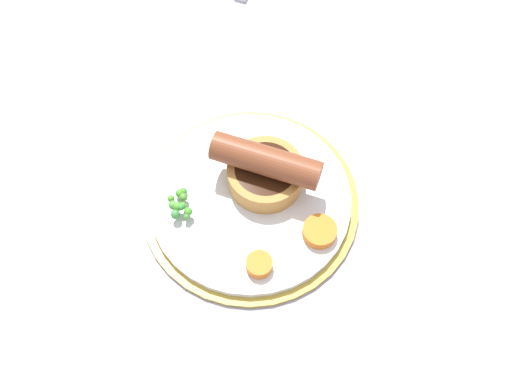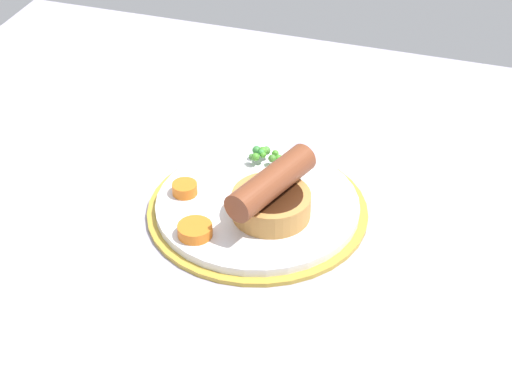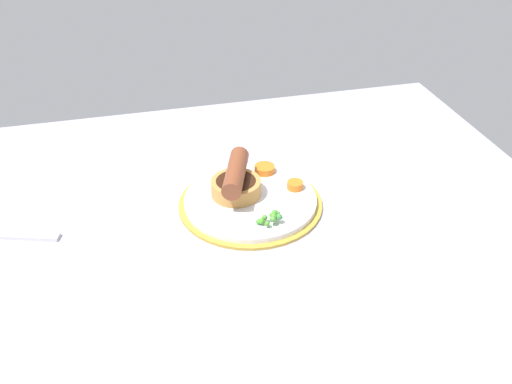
{
  "view_description": "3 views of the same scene",
  "coord_description": "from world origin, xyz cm",
  "px_view_note": "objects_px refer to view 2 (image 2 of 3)",
  "views": [
    {
      "loc": [
        -32.45,
        -1.96,
        58.09
      ],
      "look_at": [
        -4.89,
        -1.97,
        5.94
      ],
      "focal_mm": 40.0,
      "sensor_mm": 36.0,
      "label": 1
    },
    {
      "loc": [
        17.36,
        -69.4,
        58.66
      ],
      "look_at": [
        -4.49,
        -2.43,
        6.52
      ],
      "focal_mm": 60.0,
      "sensor_mm": 36.0,
      "label": 2
    },
    {
      "loc": [
        12.98,
        72.32,
        56.8
      ],
      "look_at": [
        -5.24,
        0.12,
        6.41
      ],
      "focal_mm": 40.0,
      "sensor_mm": 36.0,
      "label": 3
    }
  ],
  "objects_px": {
    "carrot_slice_2": "(195,230)",
    "pea_pile": "(266,155)",
    "dinner_plate": "(258,208)",
    "carrot_slice_1": "(185,189)",
    "sausage_pudding": "(271,196)"
  },
  "relations": [
    {
      "from": "carrot_slice_1",
      "to": "sausage_pudding",
      "type": "bearing_deg",
      "value": -3.99
    },
    {
      "from": "carrot_slice_2",
      "to": "sausage_pudding",
      "type": "bearing_deg",
      "value": 41.22
    },
    {
      "from": "dinner_plate",
      "to": "carrot_slice_1",
      "type": "distance_m",
      "value": 0.08
    },
    {
      "from": "carrot_slice_2",
      "to": "pea_pile",
      "type": "bearing_deg",
      "value": 78.69
    },
    {
      "from": "sausage_pudding",
      "to": "pea_pile",
      "type": "height_order",
      "value": "sausage_pudding"
    },
    {
      "from": "sausage_pudding",
      "to": "carrot_slice_2",
      "type": "xyz_separation_m",
      "value": [
        -0.06,
        -0.05,
        -0.02
      ]
    },
    {
      "from": "pea_pile",
      "to": "carrot_slice_1",
      "type": "distance_m",
      "value": 0.1
    },
    {
      "from": "sausage_pudding",
      "to": "carrot_slice_1",
      "type": "xyz_separation_m",
      "value": [
        -0.1,
        0.01,
        -0.02
      ]
    },
    {
      "from": "dinner_plate",
      "to": "carrot_slice_2",
      "type": "bearing_deg",
      "value": -121.0
    },
    {
      "from": "dinner_plate",
      "to": "sausage_pudding",
      "type": "xyz_separation_m",
      "value": [
        0.02,
        -0.02,
        0.03
      ]
    },
    {
      "from": "carrot_slice_2",
      "to": "dinner_plate",
      "type": "bearing_deg",
      "value": 59.0
    },
    {
      "from": "carrot_slice_1",
      "to": "carrot_slice_2",
      "type": "relative_size",
      "value": 0.76
    },
    {
      "from": "dinner_plate",
      "to": "pea_pile",
      "type": "relative_size",
      "value": 5.83
    },
    {
      "from": "dinner_plate",
      "to": "carrot_slice_2",
      "type": "distance_m",
      "value": 0.08
    },
    {
      "from": "dinner_plate",
      "to": "carrot_slice_1",
      "type": "relative_size",
      "value": 8.7
    }
  ]
}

